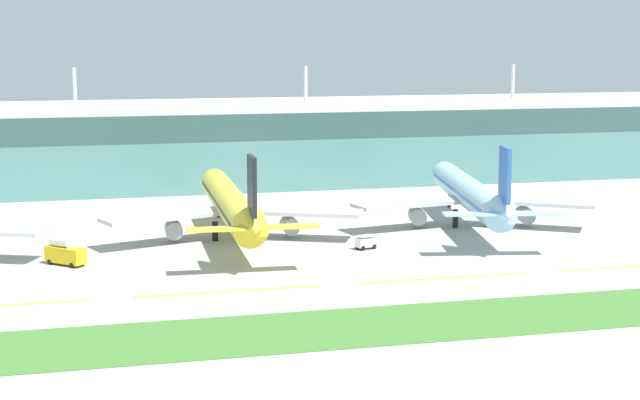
{
  "coord_description": "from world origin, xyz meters",
  "views": [
    {
      "loc": [
        -60.78,
        -156.55,
        37.28
      ],
      "look_at": [
        -13.09,
        27.82,
        7.0
      ],
      "focal_mm": 57.64,
      "sensor_mm": 36.0,
      "label": 1
    }
  ],
  "objects_px": {
    "airliner_far_middle": "(470,194)",
    "fuel_truck": "(65,252)",
    "baggage_cart": "(366,242)",
    "airliner_near_middle": "(231,205)"
  },
  "relations": [
    {
      "from": "airliner_far_middle",
      "to": "airliner_near_middle",
      "type": "bearing_deg",
      "value": -178.83
    },
    {
      "from": "airliner_near_middle",
      "to": "baggage_cart",
      "type": "height_order",
      "value": "airliner_near_middle"
    },
    {
      "from": "fuel_truck",
      "to": "baggage_cart",
      "type": "height_order",
      "value": "fuel_truck"
    },
    {
      "from": "fuel_truck",
      "to": "baggage_cart",
      "type": "xyz_separation_m",
      "value": [
        51.92,
        -0.22,
        -1.0
      ]
    },
    {
      "from": "airliner_far_middle",
      "to": "fuel_truck",
      "type": "distance_m",
      "value": 80.47
    },
    {
      "from": "fuel_truck",
      "to": "baggage_cart",
      "type": "relative_size",
      "value": 1.74
    },
    {
      "from": "airliner_far_middle",
      "to": "fuel_truck",
      "type": "relative_size",
      "value": 9.5
    },
    {
      "from": "airliner_near_middle",
      "to": "baggage_cart",
      "type": "distance_m",
      "value": 27.01
    },
    {
      "from": "airliner_near_middle",
      "to": "fuel_truck",
      "type": "bearing_deg",
      "value": -153.31
    },
    {
      "from": "airliner_near_middle",
      "to": "baggage_cart",
      "type": "relative_size",
      "value": 16.99
    }
  ]
}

